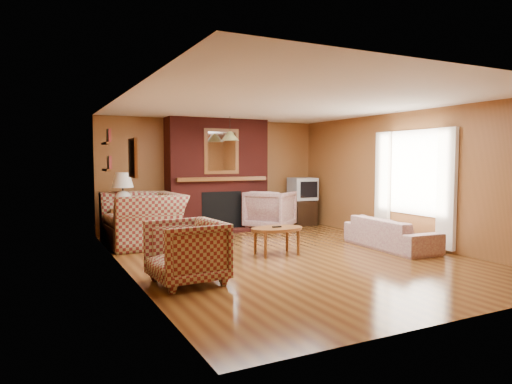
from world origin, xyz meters
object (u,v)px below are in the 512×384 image
plaid_loveseat (143,219)px  tv_stand (302,212)px  plaid_armchair (186,252)px  floral_armchair (270,210)px  floral_sofa (391,233)px  fireplace (218,176)px  table_lamp (123,188)px  coffee_table (277,231)px  side_table (124,225)px  crt_tv (303,189)px

plaid_loveseat → tv_stand: (3.90, 0.86, -0.17)m
plaid_armchair → floral_armchair: (3.01, 3.39, 0.03)m
floral_armchair → tv_stand: floral_armchair is taller
plaid_loveseat → tv_stand: bearing=99.3°
tv_stand → floral_sofa: bearing=-91.0°
plaid_armchair → floral_sofa: bearing=94.4°
fireplace → table_lamp: size_ratio=3.72×
plaid_loveseat → tv_stand: 4.00m
fireplace → plaid_loveseat: bearing=-150.6°
floral_sofa → coffee_table: (-2.02, 0.40, 0.13)m
coffee_table → side_table: side_table is taller
coffee_table → tv_stand: 3.44m
plaid_loveseat → floral_sofa: (3.75, -2.21, -0.20)m
fireplace → plaid_armchair: bearing=-117.0°
coffee_table → plaid_loveseat: bearing=133.8°
coffee_table → fireplace: bearing=87.5°
side_table → plaid_armchair: bearing=-87.4°
crt_tv → table_lamp: bearing=-175.3°
floral_sofa → side_table: (-4.00, 2.71, 0.06)m
side_table → tv_stand: (4.15, 0.35, -0.03)m
plaid_armchair → side_table: (-0.15, 3.29, -0.07)m
table_lamp → crt_tv: bearing=4.7°
fireplace → coffee_table: fireplace is taller
fireplace → crt_tv: size_ratio=3.96×
table_lamp → floral_armchair: bearing=1.8°
plaid_armchair → fireplace: bearing=148.9°
coffee_table → tv_stand: (2.17, 2.66, -0.09)m
plaid_armchair → tv_stand: size_ratio=1.47×
floral_armchair → table_lamp: bearing=53.7°
floral_sofa → side_table: side_table is taller
plaid_loveseat → side_table: (-0.25, 0.51, -0.15)m
fireplace → floral_armchair: 1.37m
floral_armchair → coffee_table: size_ratio=1.06×
fireplace → floral_sofa: fireplace is taller
plaid_loveseat → coffee_table: bearing=40.7°
fireplace → crt_tv: bearing=-5.3°
floral_armchair → table_lamp: size_ratio=1.46×
tv_stand → crt_tv: size_ratio=0.97×
tv_stand → coffee_table: bearing=-127.5°
crt_tv → fireplace: bearing=174.7°
plaid_armchair → coffee_table: (1.83, 0.98, -0.01)m
floral_armchair → side_table: 3.16m
plaid_armchair → floral_sofa: size_ratio=0.48×
table_lamp → crt_tv: (4.15, 0.34, -0.15)m
table_lamp → floral_sofa: bearing=-34.1°
table_lamp → crt_tv: table_lamp is taller
coffee_table → table_lamp: (-1.98, 2.31, 0.61)m
floral_armchair → side_table: floral_armchair is taller
plaid_loveseat → table_lamp: (-0.25, 0.51, 0.53)m
plaid_loveseat → crt_tv: crt_tv is taller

